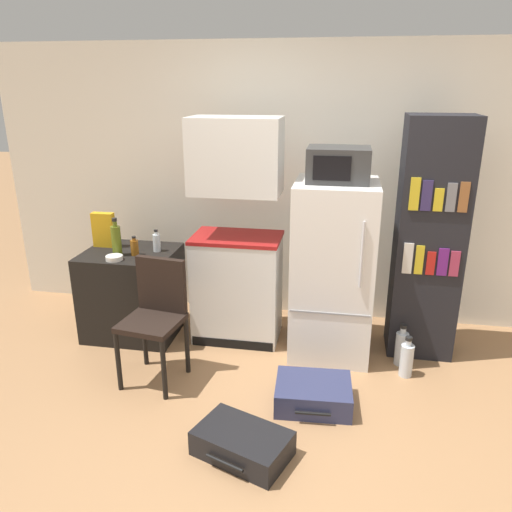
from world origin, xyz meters
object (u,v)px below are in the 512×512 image
Objects in this scene: refrigerator at (333,270)px; microwave at (338,165)px; suitcase_large_flat at (242,443)px; side_table at (133,292)px; bottle_amber_beer at (135,247)px; bottle_olive_oil at (116,240)px; cereal_box at (104,230)px; water_bottle_middle at (401,348)px; bookshelf at (429,240)px; water_bottle_front at (407,359)px; chair at (157,309)px; suitcase_small_flat at (313,394)px; bowl at (114,258)px; bottle_clear_short at (157,242)px; kitchen_hutch at (237,243)px.

microwave is (-0.00, -0.00, 0.83)m from refrigerator.
refrigerator is at bearing 92.26° from suitcase_large_flat.
side_table is 4.71× the size of bottle_amber_beer.
cereal_box is at bearing 135.79° from bottle_olive_oil.
bookshelf is at bearing 60.47° from water_bottle_middle.
water_bottle_front is at bearing -81.72° from water_bottle_middle.
chair is at bearing -153.58° from refrigerator.
water_bottle_middle is (-0.02, 0.16, 0.01)m from water_bottle_front.
microwave is at bearing -3.03° from cereal_box.
bookshelf reaches higher than water_bottle_front.
suitcase_small_flat is (1.63, -0.80, -0.29)m from side_table.
suitcase_large_flat is at bearing -47.49° from side_table.
bowl is 2.39m from water_bottle_middle.
bookshelf reaches higher than microwave.
bookshelf is at bearing 73.13° from water_bottle_front.
bowl is 1.89m from suitcase_small_flat.
suitcase_large_flat is at bearing -54.20° from bottle_clear_short.
refrigerator is (1.71, -0.01, 0.33)m from side_table.
water_bottle_front is at bearing -27.28° from microwave.
refrigerator is 10.33× the size of bowl.
refrigerator reaches higher than water_bottle_front.
bowl is at bearing 157.49° from suitcase_small_flat.
chair is at bearing -165.31° from water_bottle_middle.
kitchen_hutch is 1.00m from bowl.
kitchen_hutch is at bearing 3.00° from bottle_clear_short.
microwave is at bearing 3.21° from bottle_olive_oil.
side_table is 2.23× the size of water_bottle_middle.
bottle_amber_beer is 0.54× the size of cereal_box.
bowl is 0.42× the size of water_bottle_front.
cereal_box is at bearing 179.49° from kitchen_hutch.
kitchen_hutch is 1.18m from cereal_box.
chair is at bearing -170.34° from water_bottle_front.
bottle_amber_beer reaches higher than suitcase_large_flat.
cereal_box is at bearing 156.87° from suitcase_large_flat.
suitcase_small_flat is (1.55, -0.72, -0.74)m from bottle_amber_beer.
chair is (0.52, -0.52, -0.34)m from bottle_olive_oil.
suitcase_large_flat is at bearing -108.60° from microwave.
microwave reaches higher than cereal_box.
chair is at bearing -70.80° from bottle_clear_short.
bottle_olive_oil reaches higher than bottle_amber_beer.
kitchen_hutch is 0.81m from refrigerator.
kitchen_hutch is 0.89m from chair.
refrigerator is 4.69× the size of cereal_box.
refrigerator is 0.81m from water_bottle_middle.
water_bottle_middle is at bearing -119.53° from bookshelf.
refrigerator is 4.31× the size of water_bottle_front.
cereal_box is at bearing 143.55° from chair.
microwave is 2.82× the size of bottle_amber_beer.
bottle_amber_beer is (0.14, 0.03, -0.07)m from bottle_olive_oil.
side_table is 5.61× the size of bowl.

